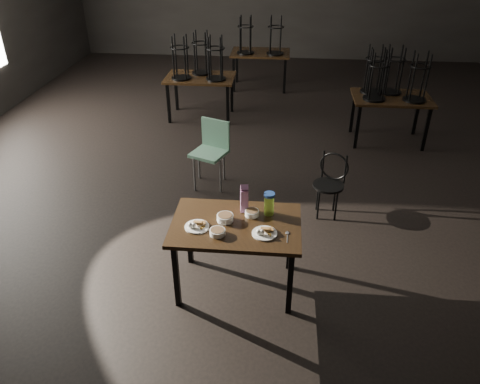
# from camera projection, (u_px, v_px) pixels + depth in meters

# --- Properties ---
(main_table) EXTENTS (1.20, 0.80, 0.75)m
(main_table) POSITION_uv_depth(u_px,v_px,m) (236.00, 230.00, 4.36)
(main_table) COLOR black
(main_table) RESTS_ON ground
(plate_left) EXTENTS (0.22, 0.22, 0.07)m
(plate_left) POSITION_uv_depth(u_px,v_px,m) (197.00, 226.00, 4.25)
(plate_left) COLOR white
(plate_left) RESTS_ON main_table
(plate_right) EXTENTS (0.23, 0.23, 0.07)m
(plate_right) POSITION_uv_depth(u_px,v_px,m) (264.00, 232.00, 4.16)
(plate_right) COLOR white
(plate_right) RESTS_ON main_table
(bowl_near) EXTENTS (0.15, 0.15, 0.06)m
(bowl_near) POSITION_uv_depth(u_px,v_px,m) (225.00, 218.00, 4.34)
(bowl_near) COLOR white
(bowl_near) RESTS_ON main_table
(bowl_far) EXTENTS (0.13, 0.13, 0.05)m
(bowl_far) POSITION_uv_depth(u_px,v_px,m) (252.00, 213.00, 4.42)
(bowl_far) COLOR white
(bowl_far) RESTS_ON main_table
(bowl_big) EXTENTS (0.14, 0.14, 0.05)m
(bowl_big) POSITION_uv_depth(u_px,v_px,m) (217.00, 232.00, 4.16)
(bowl_big) COLOR white
(bowl_big) RESTS_ON main_table
(juice_carton) EXTENTS (0.08, 0.08, 0.29)m
(juice_carton) POSITION_uv_depth(u_px,v_px,m) (244.00, 199.00, 4.43)
(juice_carton) COLOR #861875
(juice_carton) RESTS_ON main_table
(water_bottle) EXTENTS (0.12, 0.12, 0.23)m
(water_bottle) POSITION_uv_depth(u_px,v_px,m) (269.00, 203.00, 4.39)
(water_bottle) COLOR #B3F247
(water_bottle) RESTS_ON main_table
(spoon) EXTENTS (0.04, 0.17, 0.01)m
(spoon) POSITION_uv_depth(u_px,v_px,m) (287.00, 234.00, 4.17)
(spoon) COLOR silver
(spoon) RESTS_ON main_table
(bentwood_chair) EXTENTS (0.42, 0.41, 0.78)m
(bentwood_chair) POSITION_uv_depth(u_px,v_px,m) (330.00, 180.00, 5.60)
(bentwood_chair) COLOR black
(bentwood_chair) RESTS_ON ground
(school_chair) EXTENTS (0.54, 0.54, 0.89)m
(school_chair) POSITION_uv_depth(u_px,v_px,m) (212.00, 147.00, 6.20)
(school_chair) COLOR #69A382
(school_chair) RESTS_ON ground
(bg_table_left) EXTENTS (1.20, 0.80, 1.48)m
(bg_table_left) POSITION_uv_depth(u_px,v_px,m) (200.00, 75.00, 8.14)
(bg_table_left) COLOR black
(bg_table_left) RESTS_ON ground
(bg_table_right) EXTENTS (1.20, 0.80, 1.48)m
(bg_table_right) POSITION_uv_depth(u_px,v_px,m) (391.00, 93.00, 7.26)
(bg_table_right) COLOR black
(bg_table_right) RESTS_ON ground
(bg_table_far) EXTENTS (1.20, 0.80, 1.48)m
(bg_table_far) POSITION_uv_depth(u_px,v_px,m) (260.00, 52.00, 9.56)
(bg_table_far) COLOR black
(bg_table_far) RESTS_ON ground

